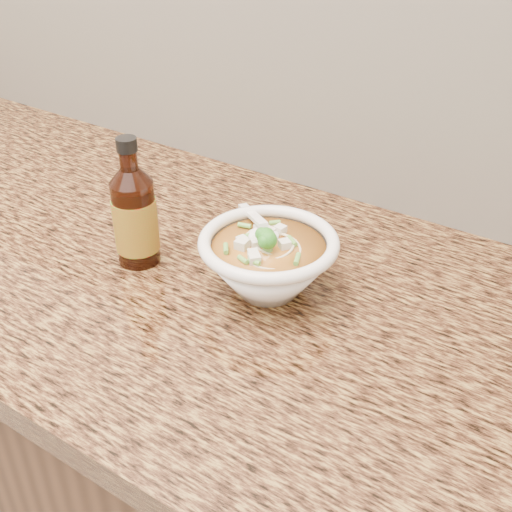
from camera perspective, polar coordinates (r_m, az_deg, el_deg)
The scene contains 4 objects.
cabinet at distance 1.37m, azimuth -12.03°, elevation -14.08°, with size 4.00×0.65×0.86m, color black.
counter_slab at distance 1.10m, azimuth -14.70°, elevation 2.27°, with size 4.00×0.68×0.04m, color olive.
soup_bowl at distance 0.86m, azimuth 1.09°, elevation -0.62°, with size 0.19×0.19×0.10m.
hot_sauce_bottle at distance 0.93m, azimuth -10.70°, elevation 3.43°, with size 0.07×0.07×0.19m.
Camera 1 is at (0.74, 1.07, 1.42)m, focal length 45.00 mm.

